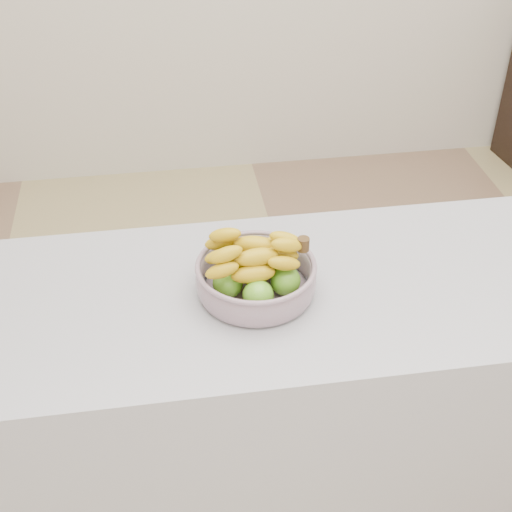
{
  "coord_description": "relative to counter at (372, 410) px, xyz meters",
  "views": [
    {
      "loc": [
        -0.51,
        -1.43,
        1.92
      ],
      "look_at": [
        -0.32,
        -0.2,
        1.0
      ],
      "focal_mm": 50.0,
      "sensor_mm": 36.0,
      "label": 1
    }
  ],
  "objects": [
    {
      "name": "counter",
      "position": [
        0.0,
        0.0,
        0.0
      ],
      "size": [
        2.0,
        0.6,
        0.9
      ],
      "primitive_type": "cube",
      "color": "#92939A",
      "rests_on": "ground"
    },
    {
      "name": "ground",
      "position": [
        0.0,
        0.2,
        -0.45
      ],
      "size": [
        4.0,
        4.0,
        0.0
      ],
      "primitive_type": "plane",
      "color": "tan",
      "rests_on": "ground"
    },
    {
      "name": "fruit_bowl",
      "position": [
        -0.32,
        0.0,
        0.5
      ],
      "size": [
        0.27,
        0.27,
        0.14
      ],
      "rotation": [
        0.0,
        0.0,
        -0.09
      ],
      "color": "#9BABBA",
      "rests_on": "counter"
    }
  ]
}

